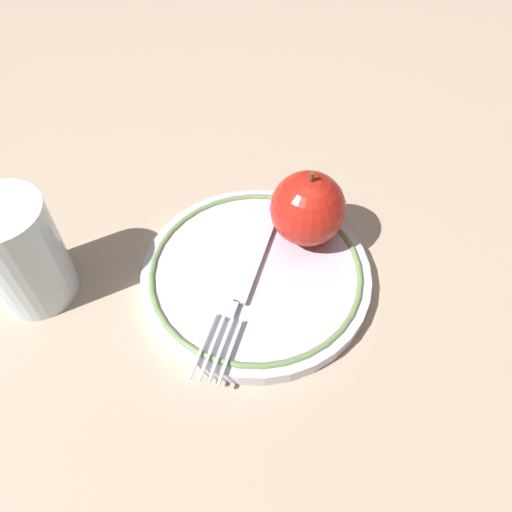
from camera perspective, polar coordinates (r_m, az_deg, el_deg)
ground_plane at (r=0.50m, az=0.56°, el=-0.97°), size 2.00×2.00×0.00m
plate at (r=0.48m, az=0.00°, el=-2.09°), size 0.22×0.22×0.02m
apple_red_whole at (r=0.48m, az=5.93°, el=5.41°), size 0.07×0.07×0.08m
fork at (r=0.46m, az=-1.85°, el=-3.70°), size 0.06×0.18×0.00m
drinking_glass at (r=0.49m, az=-25.32°, el=0.26°), size 0.07×0.07×0.11m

